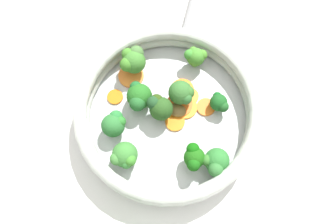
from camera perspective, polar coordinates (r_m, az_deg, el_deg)
name	(u,v)px	position (r m, az deg, el deg)	size (l,w,h in m)	color
ground_plane	(168,118)	(0.60, 0.00, -1.05)	(4.00, 4.00, 0.00)	white
skillet	(168,116)	(0.59, 0.00, -0.78)	(0.30, 0.30, 0.02)	#B2B5B7
skillet_rim_wall	(168,110)	(0.56, 0.00, 0.28)	(0.32, 0.32, 0.05)	#B6BCB3
skillet_rivet_left	(201,51)	(0.64, 5.81, 10.48)	(0.01, 0.01, 0.01)	#ADB4B3
skillet_rivet_right	(169,44)	(0.64, 0.16, 11.68)	(0.01, 0.01, 0.01)	#B1B3B7
carrot_slice_0	(185,107)	(0.59, 3.03, 0.81)	(0.04, 0.04, 0.00)	orange
carrot_slice_1	(182,90)	(0.60, 2.50, 3.88)	(0.04, 0.04, 0.01)	orange
carrot_slice_2	(175,122)	(0.58, 1.20, -1.75)	(0.03, 0.03, 0.00)	orange
carrot_slice_3	(115,97)	(0.60, -9.20, 2.61)	(0.03, 0.03, 0.00)	orange
carrot_slice_4	(179,104)	(0.59, 1.96, 1.32)	(0.05, 0.05, 0.01)	orange
carrot_slice_5	(206,107)	(0.59, 6.62, 0.86)	(0.03, 0.03, 0.00)	orange
carrot_slice_6	(189,95)	(0.60, 3.74, 2.92)	(0.03, 0.03, 0.00)	orange
carrot_slice_7	(132,75)	(0.62, -6.24, 6.46)	(0.05, 0.05, 0.00)	orange
broccoli_floret_0	(215,163)	(0.54, 8.16, -8.75)	(0.04, 0.04, 0.05)	#6B9A56
broccoli_floret_1	(125,156)	(0.54, -7.57, -7.60)	(0.05, 0.05, 0.05)	#7EA65D
broccoli_floret_2	(219,103)	(0.58, 8.91, 1.60)	(0.03, 0.04, 0.04)	#7EAF63
broccoli_floret_3	(194,158)	(0.53, 4.54, -8.07)	(0.04, 0.04, 0.05)	#70A04D
broccoli_floret_4	(182,93)	(0.57, 2.50, 3.26)	(0.04, 0.05, 0.05)	olive
broccoli_floret_5	(114,124)	(0.56, -9.37, -2.06)	(0.04, 0.04, 0.05)	#698C56
broccoli_floret_6	(133,60)	(0.60, -6.15, 8.94)	(0.05, 0.05, 0.05)	#71945A
broccoli_floret_7	(159,107)	(0.56, -1.49, 0.86)	(0.04, 0.05, 0.05)	#73965F
broccoli_floret_8	(195,56)	(0.61, 4.80, 9.63)	(0.04, 0.04, 0.05)	#61964E
broccoli_floret_9	(139,97)	(0.57, -5.11, 2.64)	(0.05, 0.05, 0.05)	#88B15F
mushroom_piece_0	(177,110)	(0.58, 1.60, 0.31)	(0.03, 0.02, 0.01)	brown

